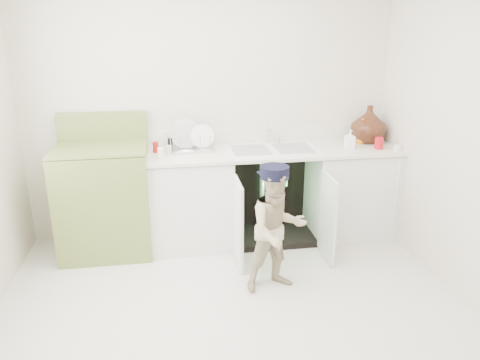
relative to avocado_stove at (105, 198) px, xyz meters
name	(u,v)px	position (x,y,z in m)	size (l,w,h in m)	color
ground	(233,312)	(1.01, -1.18, -0.52)	(3.50, 3.50, 0.00)	beige
room_shell	(232,150)	(1.01, -1.18, 0.73)	(6.00, 5.50, 1.26)	beige
counter_run	(275,191)	(1.60, 0.03, -0.04)	(2.44, 1.02, 1.26)	silver
avocado_stove	(105,198)	(0.00, 0.00, 0.00)	(0.81, 0.65, 1.26)	olive
repair_worker	(277,229)	(1.40, -0.89, 0.00)	(0.56, 0.81, 1.02)	tan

